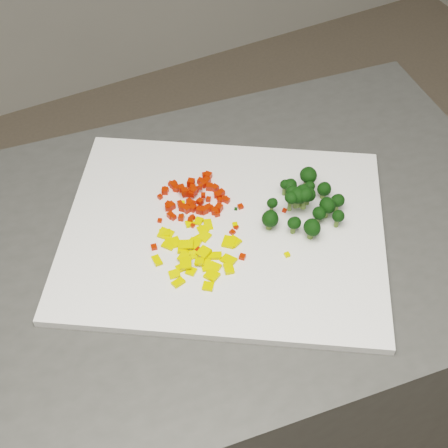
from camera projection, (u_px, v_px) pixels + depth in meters
name	position (u px, v px, depth m)	size (l,w,h in m)	color
counter_block	(240.00, 368.00, 1.30)	(0.89, 0.62, 0.90)	#41413E
cutting_board	(224.00, 231.00, 0.95)	(0.48, 0.37, 0.01)	white
carrot_pile	(193.00, 191.00, 0.97)	(0.11, 0.11, 0.03)	red
pepper_pile	(195.00, 251.00, 0.90)	(0.12, 0.12, 0.02)	yellow
broccoli_pile	(300.00, 202.00, 0.94)	(0.13, 0.13, 0.06)	black
carrot_cube_0	(207.00, 181.00, 1.00)	(0.01, 0.01, 0.01)	red
carrot_cube_1	(165.00, 191.00, 0.99)	(0.01, 0.01, 0.01)	red
carrot_cube_2	(189.00, 193.00, 0.98)	(0.01, 0.01, 0.01)	red
carrot_cube_3	(192.00, 217.00, 0.95)	(0.01, 0.01, 0.01)	red
carrot_cube_4	(189.00, 185.00, 1.00)	(0.01, 0.01, 0.01)	red
carrot_cube_5	(160.00, 197.00, 0.98)	(0.01, 0.01, 0.01)	red
carrot_cube_6	(221.00, 193.00, 0.99)	(0.01, 0.01, 0.01)	red
carrot_cube_7	(168.00, 204.00, 0.97)	(0.01, 0.01, 0.01)	red
carrot_cube_8	(204.00, 175.00, 1.01)	(0.01, 0.01, 0.01)	red
carrot_cube_9	(192.00, 193.00, 0.98)	(0.01, 0.01, 0.01)	red
carrot_cube_10	(170.00, 215.00, 0.95)	(0.01, 0.01, 0.01)	red
carrot_cube_11	(219.00, 208.00, 0.96)	(0.01, 0.01, 0.01)	red
carrot_cube_12	(201.00, 181.00, 1.00)	(0.01, 0.01, 0.01)	red
carrot_cube_13	(187.00, 209.00, 0.96)	(0.01, 0.01, 0.01)	red
carrot_cube_14	(214.00, 210.00, 0.96)	(0.01, 0.01, 0.01)	red
carrot_cube_15	(204.00, 210.00, 0.96)	(0.01, 0.01, 0.01)	red
carrot_cube_16	(217.00, 214.00, 0.96)	(0.01, 0.01, 0.01)	red
carrot_cube_17	(181.00, 218.00, 0.95)	(0.01, 0.01, 0.01)	red
carrot_cube_18	(173.00, 217.00, 0.95)	(0.01, 0.01, 0.01)	red
carrot_cube_19	(200.00, 187.00, 0.98)	(0.01, 0.01, 0.01)	red
carrot_cube_20	(218.00, 196.00, 0.98)	(0.01, 0.01, 0.01)	red
carrot_cube_21	(204.00, 210.00, 0.96)	(0.01, 0.01, 0.01)	red
carrot_cube_22	(206.00, 177.00, 1.01)	(0.01, 0.01, 0.01)	red
carrot_cube_23	(176.00, 189.00, 0.99)	(0.01, 0.01, 0.01)	red
carrot_cube_24	(193.00, 203.00, 0.97)	(0.01, 0.01, 0.01)	red
carrot_cube_25	(208.00, 176.00, 1.01)	(0.01, 0.01, 0.01)	red
carrot_cube_26	(203.00, 195.00, 0.97)	(0.01, 0.01, 0.01)	red
carrot_cube_27	(165.00, 190.00, 0.99)	(0.01, 0.01, 0.01)	red
carrot_cube_28	(200.00, 202.00, 0.96)	(0.01, 0.01, 0.01)	red
carrot_cube_29	(189.00, 201.00, 0.97)	(0.01, 0.01, 0.01)	red
carrot_cube_30	(204.00, 184.00, 1.00)	(0.01, 0.01, 0.01)	red
carrot_cube_31	(194.00, 191.00, 0.98)	(0.01, 0.01, 0.01)	red
carrot_cube_32	(215.00, 212.00, 0.96)	(0.01, 0.01, 0.01)	red
carrot_cube_33	(227.00, 200.00, 0.98)	(0.01, 0.01, 0.01)	red
carrot_cube_34	(220.00, 200.00, 0.98)	(0.01, 0.01, 0.01)	red
carrot_cube_35	(174.00, 183.00, 1.00)	(0.01, 0.01, 0.01)	red
carrot_cube_36	(185.00, 191.00, 0.98)	(0.01, 0.01, 0.01)	red
carrot_cube_37	(190.00, 191.00, 0.98)	(0.01, 0.01, 0.01)	red
carrot_cube_38	(171.00, 184.00, 1.00)	(0.01, 0.01, 0.01)	red
carrot_cube_39	(190.00, 204.00, 0.97)	(0.01, 0.01, 0.01)	red
carrot_cube_40	(174.00, 186.00, 1.00)	(0.01, 0.01, 0.01)	red
carrot_cube_41	(200.00, 210.00, 0.96)	(0.01, 0.01, 0.01)	red
carrot_cube_42	(193.00, 192.00, 0.98)	(0.01, 0.01, 0.01)	red
carrot_cube_43	(185.00, 193.00, 0.98)	(0.01, 0.01, 0.01)	red
carrot_cube_44	(182.00, 208.00, 0.96)	(0.01, 0.01, 0.01)	red
carrot_cube_45	(217.00, 195.00, 0.98)	(0.01, 0.01, 0.01)	red
carrot_cube_46	(215.00, 188.00, 0.99)	(0.01, 0.01, 0.01)	red
carrot_cube_47	(184.00, 208.00, 0.96)	(0.01, 0.01, 0.01)	red
carrot_cube_48	(181.00, 205.00, 0.97)	(0.01, 0.01, 0.01)	red
carrot_cube_49	(209.00, 208.00, 0.96)	(0.01, 0.01, 0.01)	red
carrot_cube_50	(168.00, 207.00, 0.96)	(0.01, 0.01, 0.01)	red
carrot_cube_51	(192.00, 193.00, 0.98)	(0.01, 0.01, 0.01)	red
carrot_cube_52	(209.00, 187.00, 0.99)	(0.01, 0.01, 0.01)	red
carrot_cube_53	(180.00, 203.00, 0.97)	(0.01, 0.01, 0.01)	red
carrot_cube_54	(208.00, 199.00, 0.98)	(0.01, 0.01, 0.01)	red
carrot_cube_55	(211.00, 208.00, 0.96)	(0.01, 0.01, 0.01)	red
carrot_cube_56	(181.00, 188.00, 0.98)	(0.01, 0.01, 0.01)	red
carrot_cube_57	(196.00, 190.00, 0.99)	(0.01, 0.01, 0.01)	red
carrot_cube_58	(193.00, 208.00, 0.96)	(0.01, 0.01, 0.01)	red
carrot_cube_59	(191.00, 182.00, 0.99)	(0.01, 0.01, 0.01)	red
carrot_cube_60	(193.00, 188.00, 0.98)	(0.01, 0.01, 0.01)	red
carrot_cube_61	(171.00, 206.00, 0.97)	(0.01, 0.01, 0.01)	red
carrot_cube_62	(225.00, 199.00, 0.98)	(0.01, 0.01, 0.01)	red
carrot_cube_63	(194.00, 191.00, 0.97)	(0.01, 0.01, 0.01)	red
carrot_cube_64	(190.00, 220.00, 0.95)	(0.01, 0.01, 0.01)	red
pepper_chunk_0	(234.00, 242.00, 0.92)	(0.02, 0.02, 0.00)	yellow
pepper_chunk_1	(194.00, 244.00, 0.92)	(0.02, 0.02, 0.00)	yellow
pepper_chunk_2	(207.00, 256.00, 0.90)	(0.02, 0.01, 0.00)	yellow
pepper_chunk_3	(193.00, 254.00, 0.91)	(0.02, 0.01, 0.00)	yellow
pepper_chunk_4	(197.00, 254.00, 0.91)	(0.02, 0.01, 0.00)	yellow
pepper_chunk_5	(216.00, 256.00, 0.90)	(0.02, 0.01, 0.01)	yellow
pepper_chunk_6	(229.00, 242.00, 0.92)	(0.02, 0.02, 0.00)	yellow
pepper_chunk_7	(183.00, 248.00, 0.91)	(0.02, 0.01, 0.00)	yellow
pepper_chunk_8	(190.00, 224.00, 0.95)	(0.01, 0.01, 0.00)	yellow
pepper_chunk_9	(203.00, 229.00, 0.94)	(0.01, 0.02, 0.00)	yellow
pepper_chunk_10	(186.00, 263.00, 0.89)	(0.02, 0.02, 0.00)	yellow
pepper_chunk_11	(184.00, 257.00, 0.90)	(0.02, 0.01, 0.00)	yellow
pepper_chunk_12	(201.00, 237.00, 0.93)	(0.02, 0.01, 0.00)	yellow
pepper_chunk_13	(181.00, 268.00, 0.89)	(0.01, 0.01, 0.00)	yellow
pepper_chunk_14	(165.00, 233.00, 0.93)	(0.01, 0.02, 0.00)	yellow
pepper_chunk_15	(199.00, 221.00, 0.95)	(0.01, 0.01, 0.00)	yellow
pepper_chunk_16	(229.00, 269.00, 0.89)	(0.02, 0.01, 0.01)	yellow
pepper_chunk_17	(229.00, 260.00, 0.90)	(0.02, 0.02, 0.00)	yellow
pepper_chunk_18	(208.00, 225.00, 0.95)	(0.02, 0.01, 0.00)	yellow
pepper_chunk_19	(205.00, 237.00, 0.93)	(0.01, 0.02, 0.00)	yellow
pepper_chunk_20	(207.00, 265.00, 0.89)	(0.01, 0.02, 0.00)	yellow
pepper_chunk_21	(166.00, 234.00, 0.93)	(0.02, 0.02, 0.00)	yellow
pepper_chunk_22	(174.00, 274.00, 0.88)	(0.02, 0.01, 0.00)	yellow
pepper_chunk_23	(173.00, 243.00, 0.92)	(0.02, 0.02, 0.00)	yellow
pepper_chunk_24	(199.00, 261.00, 0.89)	(0.01, 0.01, 0.00)	yellow
pepper_chunk_25	(178.00, 282.00, 0.87)	(0.02, 0.01, 0.00)	yellow
pepper_chunk_26	(208.00, 286.00, 0.87)	(0.02, 0.01, 0.00)	yellow
pepper_chunk_27	(212.00, 276.00, 0.88)	(0.02, 0.02, 0.00)	yellow
pepper_chunk_28	(204.00, 252.00, 0.90)	(0.02, 0.02, 0.00)	yellow
pepper_chunk_29	(186.00, 244.00, 0.91)	(0.02, 0.02, 0.00)	yellow
pepper_chunk_30	(169.00, 244.00, 0.92)	(0.02, 0.02, 0.00)	yellow
pepper_chunk_31	(157.00, 260.00, 0.90)	(0.02, 0.01, 0.00)	yellow
pepper_chunk_32	(214.00, 268.00, 0.89)	(0.02, 0.02, 0.00)	yellow
pepper_chunk_33	(191.00, 271.00, 0.89)	(0.01, 0.01, 0.00)	yellow
broccoli_floret_0	(289.00, 188.00, 0.98)	(0.03, 0.03, 0.03)	black
broccoli_floret_1	(318.00, 216.00, 0.94)	(0.03, 0.03, 0.03)	black
broccoli_floret_2	(307.00, 197.00, 0.94)	(0.03, 0.03, 0.03)	black
broccoli_floret_3	(326.00, 209.00, 0.95)	(0.03, 0.03, 0.03)	black
broccoli_floret_4	(304.00, 199.00, 0.94)	(0.03, 0.03, 0.04)	black
broccoli_floret_5	(290.00, 202.00, 0.93)	(0.03, 0.03, 0.03)	black
broccoli_floret_6	(307.00, 179.00, 0.98)	(0.04, 0.04, 0.04)	black
broccoli_floret_7	(309.00, 190.00, 0.97)	(0.02, 0.02, 0.03)	black
broccoli_floret_8	(284.00, 188.00, 0.98)	(0.02, 0.02, 0.03)	black
broccoli_floret_9	(269.00, 221.00, 0.93)	(0.04, 0.04, 0.03)	black
broccoli_floret_10	(323.00, 191.00, 0.97)	(0.03, 0.03, 0.03)	black
broccoli_floret_11	(291.00, 196.00, 0.94)	(0.03, 0.03, 0.03)	black
broccoli_floret_12	(296.00, 199.00, 0.94)	(0.03, 0.03, 0.03)	black
broccoli_floret_13	(303.00, 196.00, 0.94)	(0.03, 0.03, 0.04)	black
broccoli_floret_14	(299.00, 200.00, 0.94)	(0.03, 0.03, 0.03)	black
broccoli_floret_15	(311.00, 230.00, 0.92)	(0.03, 0.03, 0.03)	black
broccoli_floret_16	(337.00, 203.00, 0.96)	(0.03, 0.03, 0.03)	black
broccoli_floret_17	(337.00, 219.00, 0.93)	(0.03, 0.03, 0.03)	black
broccoli_floret_18	(272.00, 207.00, 0.95)	(0.02, 0.02, 0.03)	black
broccoli_floret_19	(293.00, 226.00, 0.93)	(0.03, 0.03, 0.03)	black
stray_bit_0	(235.00, 225.00, 0.94)	(0.01, 0.01, 0.01)	yellow
stray_bit_1	(193.00, 226.00, 0.94)	(0.01, 0.01, 0.00)	red
stray_bit_2	(154.00, 247.00, 0.92)	(0.01, 0.01, 0.01)	red
stray_bit_3	(182.00, 216.00, 0.96)	(0.01, 0.01, 0.00)	black
stray_bit_4	(176.00, 189.00, 0.99)	(0.01, 0.01, 0.01)	red
stray_bit_5	(284.00, 210.00, 0.96)	(0.01, 0.01, 0.00)	red
stray_bit_6	(182.00, 203.00, 0.97)	(0.01, 0.01, 0.01)	yellow
stray_bit_7	(287.00, 255.00, 0.91)	(0.01, 0.01, 0.01)	yellow
stray_bit_8	(240.00, 206.00, 0.97)	(0.01, 0.01, 0.01)	red
stray_bit_9	(199.00, 250.00, 0.91)	(0.01, 0.01, 0.01)	red
stray_bit_10	(232.00, 232.00, 0.93)	(0.01, 0.01, 0.01)	red
stray_bit_11	(242.00, 257.00, 0.90)	(0.01, 0.01, 0.01)	red
stray_bit_12	(236.00, 227.00, 0.94)	(0.01, 0.01, 0.00)	red
stray_bit_13	(192.00, 244.00, 0.92)	(0.01, 0.01, 0.00)	red
stray_bit_14	(160.00, 221.00, 0.95)	(0.01, 0.01, 0.00)	red
stray_bit_15	(236.00, 209.00, 0.97)	(0.00, 0.00, 0.00)	black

